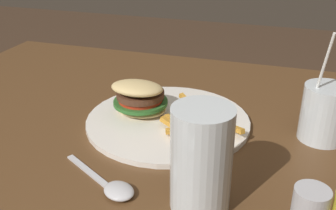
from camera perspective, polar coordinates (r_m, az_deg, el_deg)
name	(u,v)px	position (r m, az deg, el deg)	size (l,w,h in m)	color
meal_plate_near	(159,112)	(0.77, -1.30, -1.01)	(0.32, 0.32, 0.09)	white
beer_glass	(201,163)	(0.53, 4.82, -8.38)	(0.08, 0.08, 0.15)	silver
juice_glass	(324,115)	(0.75, 21.71, -1.38)	(0.08, 0.08, 0.20)	silver
spoon	(113,188)	(0.60, -7.95, -11.85)	(0.15, 0.10, 0.01)	silver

